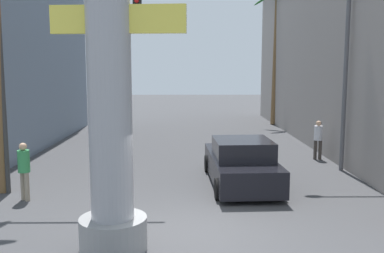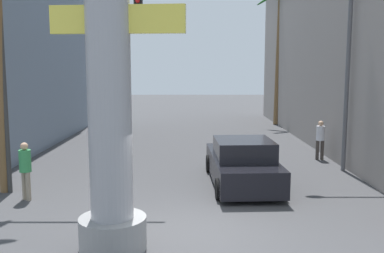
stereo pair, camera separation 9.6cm
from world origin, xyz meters
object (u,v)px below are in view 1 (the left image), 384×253
at_px(traffic_light_mast, 49,53).
at_px(palm_tree_far_right, 276,50).
at_px(neon_sign_pole, 109,55).
at_px(pedestrian_curb_left, 24,167).
at_px(pedestrian_mid_right, 318,137).
at_px(pedestrian_far_left, 100,119).
at_px(street_lamp, 337,42).
at_px(car_lead, 241,164).

distance_m(traffic_light_mast, palm_tree_far_right, 19.52).
bearing_deg(neon_sign_pole, palm_tree_far_right, 70.04).
bearing_deg(traffic_light_mast, pedestrian_curb_left, -130.48).
bearing_deg(traffic_light_mast, pedestrian_mid_right, 26.82).
xyz_separation_m(pedestrian_far_left, pedestrian_curb_left, (0.17, -11.74, -0.02)).
relative_size(traffic_light_mast, palm_tree_far_right, 0.68).
relative_size(street_lamp, pedestrian_mid_right, 4.82).
xyz_separation_m(neon_sign_pole, traffic_light_mast, (-2.53, 4.19, 0.19)).
height_order(pedestrian_mid_right, pedestrian_curb_left, pedestrian_curb_left).
xyz_separation_m(neon_sign_pole, pedestrian_far_left, (-3.34, 15.18, -3.07)).
bearing_deg(palm_tree_far_right, pedestrian_curb_left, -121.68).
xyz_separation_m(traffic_light_mast, pedestrian_far_left, (-0.81, 10.99, -3.26)).
bearing_deg(pedestrian_curb_left, palm_tree_far_right, 58.32).
relative_size(traffic_light_mast, pedestrian_far_left, 3.54).
height_order(car_lead, palm_tree_far_right, palm_tree_far_right).
relative_size(neon_sign_pole, palm_tree_far_right, 1.07).
height_order(car_lead, pedestrian_mid_right, pedestrian_mid_right).
height_order(neon_sign_pole, traffic_light_mast, neon_sign_pole).
relative_size(car_lead, palm_tree_far_right, 0.55).
height_order(neon_sign_pole, palm_tree_far_right, neon_sign_pole).
relative_size(neon_sign_pole, pedestrian_mid_right, 5.76).
xyz_separation_m(street_lamp, palm_tree_far_right, (0.56, 13.76, 0.34)).
bearing_deg(traffic_light_mast, palm_tree_far_right, 58.76).
bearing_deg(palm_tree_far_right, neon_sign_pole, -109.96).
height_order(pedestrian_far_left, pedestrian_curb_left, pedestrian_far_left).
bearing_deg(pedestrian_mid_right, pedestrian_curb_left, -151.31).
bearing_deg(neon_sign_pole, pedestrian_far_left, 102.41).
bearing_deg(palm_tree_far_right, car_lead, -105.10).
xyz_separation_m(car_lead, pedestrian_curb_left, (-6.50, -1.69, 0.29)).
xyz_separation_m(street_lamp, pedestrian_far_left, (-10.36, 8.08, -3.77)).
bearing_deg(street_lamp, car_lead, -151.92).
bearing_deg(neon_sign_pole, pedestrian_mid_right, 51.96).
relative_size(neon_sign_pole, pedestrian_far_left, 5.52).
height_order(palm_tree_far_right, pedestrian_mid_right, palm_tree_far_right).
height_order(palm_tree_far_right, pedestrian_curb_left, palm_tree_far_right).
bearing_deg(pedestrian_far_left, street_lamp, -37.94).
bearing_deg(palm_tree_far_right, pedestrian_mid_right, -92.40).
distance_m(palm_tree_far_right, pedestrian_mid_right, 12.53).
relative_size(street_lamp, pedestrian_far_left, 4.62).
distance_m(pedestrian_far_left, pedestrian_curb_left, 11.74).
relative_size(palm_tree_far_right, pedestrian_far_left, 5.17).
xyz_separation_m(street_lamp, car_lead, (-3.69, -1.97, -4.08)).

